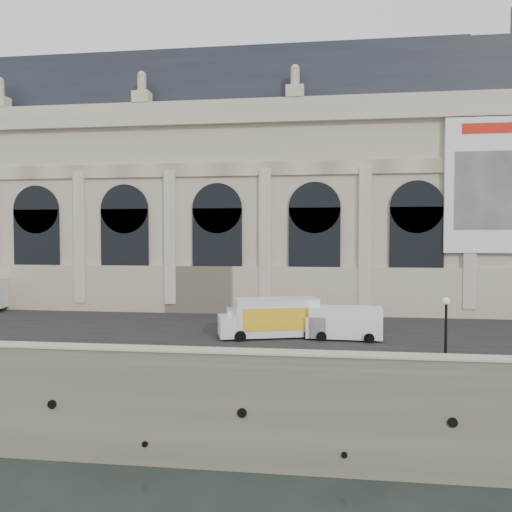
% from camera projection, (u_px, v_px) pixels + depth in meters
% --- Properties ---
extents(ground, '(260.00, 260.00, 0.00)m').
position_uv_depth(ground, '(209.00, 470.00, 30.00)').
color(ground, black).
rests_on(ground, ground).
extents(quay, '(160.00, 70.00, 6.00)m').
position_uv_depth(quay, '(268.00, 322.00, 64.58)').
color(quay, gray).
rests_on(quay, ground).
extents(street, '(160.00, 24.00, 0.06)m').
position_uv_depth(street, '(244.00, 328.00, 43.64)').
color(street, '#2D2D2D').
rests_on(street, quay).
extents(parapet, '(160.00, 1.40, 1.21)m').
position_uv_depth(parapet, '(211.00, 359.00, 30.34)').
color(parapet, gray).
rests_on(parapet, quay).
extents(museum, '(69.00, 18.70, 29.10)m').
position_uv_depth(museum, '(216.00, 190.00, 60.58)').
color(museum, '#BAAF8F').
rests_on(museum, quay).
extents(van_b, '(5.44, 3.13, 2.28)m').
position_uv_depth(van_b, '(254.00, 322.00, 40.22)').
color(van_b, silver).
rests_on(van_b, quay).
extents(van_c, '(5.91, 2.66, 2.58)m').
position_uv_depth(van_c, '(341.00, 323.00, 39.00)').
color(van_c, white).
rests_on(van_c, quay).
extents(box_truck, '(8.20, 4.58, 3.15)m').
position_uv_depth(box_truck, '(271.00, 318.00, 39.67)').
color(box_truck, white).
rests_on(box_truck, quay).
extents(lamp_right, '(0.44, 0.44, 4.35)m').
position_uv_depth(lamp_right, '(446.00, 333.00, 30.59)').
color(lamp_right, black).
rests_on(lamp_right, quay).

